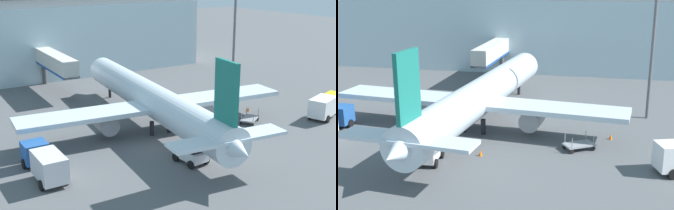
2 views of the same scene
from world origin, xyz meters
TOP-DOWN VIEW (x-y plane):
  - ground at (0.00, 0.00)m, footprint 240.00×240.00m
  - terminal_building at (-0.01, 39.14)m, footprint 62.08×16.52m
  - jet_bridge at (-0.64, 27.08)m, footprint 3.53×15.00m
  - apron_light_mast at (20.10, 11.07)m, footprint 3.20×0.40m
  - airplane at (1.97, 5.05)m, footprint 31.39×37.48m
  - catering_truck at (-13.07, -0.01)m, footprint 2.89×7.43m
  - fuel_truck at (22.02, -3.85)m, footprint 7.62×4.05m
  - baggage_cart at (12.46, -0.07)m, footprint 3.22×2.76m
  - pushback_tug at (-0.57, -5.24)m, footprint 2.27×3.27m
  - safety_cone_nose at (3.63, -2.96)m, footprint 0.36×0.36m
  - safety_cone_wingtip at (15.59, 3.27)m, footprint 0.36×0.36m

SIDE VIEW (x-z plane):
  - ground at x=0.00m, z-range 0.00..0.00m
  - safety_cone_nose at x=3.63m, z-range 0.00..0.55m
  - safety_cone_wingtip at x=15.59m, z-range 0.00..0.55m
  - baggage_cart at x=12.46m, z-range -0.25..1.25m
  - pushback_tug at x=-0.57m, z-range -0.18..2.12m
  - catering_truck at x=-13.07m, z-range 0.14..2.79m
  - fuel_truck at x=22.02m, z-range 0.14..2.79m
  - airplane at x=1.97m, z-range -1.97..8.67m
  - jet_bridge at x=-0.64m, z-range 1.54..7.35m
  - terminal_building at x=-0.01m, z-range 0.00..14.31m
  - apron_light_mast at x=20.10m, z-range 1.73..19.68m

